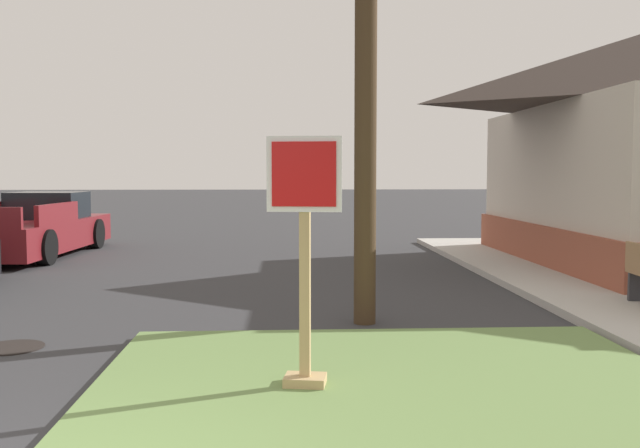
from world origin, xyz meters
name	(u,v)px	position (x,y,z in m)	size (l,w,h in m)	color
grass_corner_patch	(404,408)	(2.60, 1.92, 0.04)	(5.33, 5.39, 0.08)	#668447
sidewalk_strip	(607,299)	(6.46, 6.50, 0.06)	(2.20, 18.31, 0.12)	#B2AFA8
stop_sign	(305,270)	(1.81, 2.45, 1.10)	(0.64, 0.34, 2.18)	tan
manhole_cover	(11,347)	(-1.40, 4.22, 0.01)	(0.70, 0.70, 0.02)	black
pickup_truck_maroon	(37,229)	(-4.17, 13.11, 0.62)	(2.19, 5.60, 1.48)	maroon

